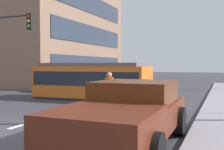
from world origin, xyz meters
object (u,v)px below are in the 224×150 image
pedestrian_crossing (109,90)px  pickup_truck_parked (128,113)px  streetcar_tram (92,80)px  parked_sedan_far (99,79)px  city_bus (125,76)px  traffic_light_mast (10,39)px  parked_sedan_mid (62,82)px  parked_sedan_furthest (123,76)px

pedestrian_crossing → pickup_truck_parked: size_ratio=0.33×
streetcar_tram → parked_sedan_far: size_ratio=1.45×
pickup_truck_parked → pedestrian_crossing: bearing=118.8°
city_bus → pickup_truck_parked: city_bus is taller
city_bus → parked_sedan_far: bearing=140.9°
pickup_truck_parked → traffic_light_mast: 10.60m
streetcar_tram → parked_sedan_mid: bearing=139.7°
parked_sedan_far → parked_sedan_furthest: same height
streetcar_tram → traffic_light_mast: (-3.86, -2.33, 2.29)m
streetcar_tram → pickup_truck_parked: size_ratio=1.32×
pedestrian_crossing → parked_sedan_mid: 10.52m
parked_sedan_far → pickup_truck_parked: bearing=-62.7°
parked_sedan_far → traffic_light_mast: 12.57m
pedestrian_crossing → city_bus: bearing=106.5°
streetcar_tram → parked_sedan_furthest: size_ratio=1.50×
streetcar_tram → pedestrian_crossing: (2.62, -3.61, -0.14)m
pedestrian_crossing → traffic_light_mast: 7.04m
city_bus → pickup_truck_parked: size_ratio=1.05×
pedestrian_crossing → parked_sedan_far: 15.18m
pedestrian_crossing → traffic_light_mast: traffic_light_mast is taller
parked_sedan_far → city_bus: bearing=-39.1°
parked_sedan_furthest → traffic_light_mast: 18.72m
parked_sedan_furthest → parked_sedan_far: bearing=-91.6°
pickup_truck_parked → parked_sedan_mid: pickup_truck_parked is taller
streetcar_tram → city_bus: (-0.47, 6.87, -0.00)m
pedestrian_crossing → pickup_truck_parked: pedestrian_crossing is taller
city_bus → parked_sedan_far: city_bus is taller
pickup_truck_parked → streetcar_tram: bearing=122.3°
city_bus → traffic_light_mast: size_ratio=1.09×
streetcar_tram → parked_sedan_mid: streetcar_tram is taller
streetcar_tram → parked_sedan_mid: (-4.67, 3.96, -0.46)m
parked_sedan_mid → traffic_light_mast: traffic_light_mast is taller
city_bus → parked_sedan_mid: bearing=-145.3°
city_bus → parked_sedan_mid: 5.13m
city_bus → parked_sedan_far: (-3.76, 3.06, -0.45)m
parked_sedan_far → traffic_light_mast: bearing=-88.2°
streetcar_tram → pickup_truck_parked: bearing=-57.7°
pedestrian_crossing → parked_sedan_far: bearing=116.9°
streetcar_tram → traffic_light_mast: 5.06m
pedestrian_crossing → parked_sedan_far: size_ratio=0.37×
city_bus → parked_sedan_furthest: 9.99m
pickup_truck_parked → parked_sedan_far: size_ratio=1.10×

